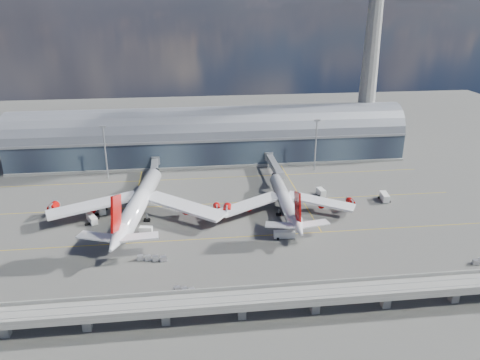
{
  "coord_description": "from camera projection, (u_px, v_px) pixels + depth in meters",
  "views": [
    {
      "loc": [
        -12.85,
        -157.2,
        79.58
      ],
      "look_at": [
        7.39,
        10.0,
        14.0
      ],
      "focal_mm": 35.0,
      "sensor_mm": 36.0,
      "label": 1
    }
  ],
  "objects": [
    {
      "name": "jet_bridge_left",
      "position": [
        154.0,
        168.0,
        219.86
      ],
      "size": [
        4.4,
        28.0,
        7.25
      ],
      "color": "gray",
      "rests_on": "ground"
    },
    {
      "name": "cargo_train_1",
      "position": [
        184.0,
        290.0,
        135.36
      ],
      "size": [
        6.58,
        3.16,
        1.45
      ],
      "rotation": [
        0.0,
        0.0,
        1.86
      ],
      "color": "gray",
      "rests_on": "ground"
    },
    {
      "name": "ground",
      "position": [
        224.0,
        225.0,
        175.74
      ],
      "size": [
        500.0,
        500.0,
        0.0
      ],
      "primitive_type": "plane",
      "color": "#474744",
      "rests_on": "ground"
    },
    {
      "name": "terminal",
      "position": [
        210.0,
        138.0,
        243.77
      ],
      "size": [
        200.0,
        30.0,
        28.0
      ],
      "color": "#212837",
      "rests_on": "ground"
    },
    {
      "name": "guideway",
      "position": [
        242.0,
        301.0,
        122.93
      ],
      "size": [
        220.0,
        8.5,
        7.2
      ],
      "color": "gray",
      "rests_on": "ground"
    },
    {
      "name": "taxi_lines",
      "position": [
        219.0,
        201.0,
        196.18
      ],
      "size": [
        200.0,
        80.12,
        0.01
      ],
      "color": "gold",
      "rests_on": "ground"
    },
    {
      "name": "airliner_right",
      "position": [
        285.0,
        202.0,
        183.85
      ],
      "size": [
        56.93,
        59.49,
        18.9
      ],
      "rotation": [
        0.0,
        0.0,
        -0.03
      ],
      "color": "white",
      "rests_on": "ground"
    },
    {
      "name": "service_truck_5",
      "position": [
        101.0,
        209.0,
        185.11
      ],
      "size": [
        4.77,
        7.21,
        3.25
      ],
      "rotation": [
        0.0,
        0.0,
        0.36
      ],
      "color": "silver",
      "rests_on": "ground"
    },
    {
      "name": "service_truck_1",
      "position": [
        146.0,
        230.0,
        169.09
      ],
      "size": [
        4.82,
        2.85,
        2.63
      ],
      "rotation": [
        0.0,
        0.0,
        1.41
      ],
      "color": "silver",
      "rests_on": "ground"
    },
    {
      "name": "floodlight_mast_left",
      "position": [
        105.0,
        151.0,
        216.07
      ],
      "size": [
        3.0,
        0.7,
        25.7
      ],
      "color": "gray",
      "rests_on": "ground"
    },
    {
      "name": "service_truck_4",
      "position": [
        321.0,
        192.0,
        201.46
      ],
      "size": [
        3.26,
        5.6,
        3.08
      ],
      "rotation": [
        0.0,
        0.0,
        0.15
      ],
      "color": "silver",
      "rests_on": "ground"
    },
    {
      "name": "floodlight_mast_right",
      "position": [
        316.0,
        144.0,
        227.27
      ],
      "size": [
        3.0,
        0.7,
        25.7
      ],
      "color": "gray",
      "rests_on": "ground"
    },
    {
      "name": "airliner_left",
      "position": [
        138.0,
        204.0,
        177.95
      ],
      "size": [
        71.13,
        74.84,
        22.83
      ],
      "rotation": [
        0.0,
        0.0,
        -0.15
      ],
      "color": "white",
      "rests_on": "ground"
    },
    {
      "name": "service_truck_3",
      "position": [
        384.0,
        197.0,
        196.28
      ],
      "size": [
        3.61,
        7.18,
        3.32
      ],
      "rotation": [
        0.0,
        0.0,
        -0.14
      ],
      "color": "silver",
      "rests_on": "ground"
    },
    {
      "name": "control_tower",
      "position": [
        371.0,
        56.0,
        243.3
      ],
      "size": [
        19.0,
        19.0,
        103.0
      ],
      "color": "gray",
      "rests_on": "ground"
    },
    {
      "name": "jet_bridge_right",
      "position": [
        274.0,
        164.0,
        224.41
      ],
      "size": [
        4.4,
        32.0,
        7.25
      ],
      "color": "gray",
      "rests_on": "ground"
    },
    {
      "name": "service_truck_2",
      "position": [
        284.0,
        235.0,
        165.69
      ],
      "size": [
        7.64,
        2.75,
        2.72
      ],
      "rotation": [
        0.0,
        0.0,
        1.5
      ],
      "color": "silver",
      "rests_on": "ground"
    },
    {
      "name": "cargo_train_0",
      "position": [
        152.0,
        258.0,
        151.65
      ],
      "size": [
        10.01,
        3.5,
        1.65
      ],
      "rotation": [
        0.0,
        0.0,
        1.77
      ],
      "color": "gray",
      "rests_on": "ground"
    },
    {
      "name": "service_truck_0",
      "position": [
        92.0,
        219.0,
        177.22
      ],
      "size": [
        5.29,
        7.44,
        2.96
      ],
      "rotation": [
        0.0,
        0.0,
        0.46
      ],
      "color": "silver",
      "rests_on": "ground"
    }
  ]
}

